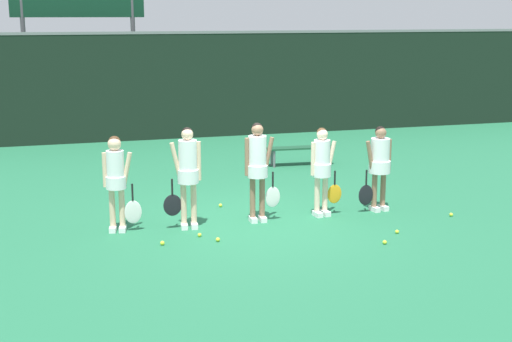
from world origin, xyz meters
name	(u,v)px	position (x,y,z in m)	size (l,w,h in m)	color
ground_plane	(255,221)	(0.00, 0.00, 0.00)	(140.00, 140.00, 0.00)	#216642
fence_windscreen	(169,85)	(0.00, 8.95, 1.59)	(60.00, 0.08, 3.15)	black
scoreboard	(78,5)	(-2.39, 10.69, 3.90)	(3.93, 0.15, 4.99)	#515156
bench_courtside	(300,150)	(2.41, 4.31, 0.39)	(1.68, 0.47, 0.46)	#19472D
player_0	(116,176)	(-2.42, 0.08, 0.97)	(0.62, 0.35, 1.64)	beige
player_1	(188,170)	(-1.23, -0.08, 1.04)	(0.66, 0.36, 1.76)	beige
player_2	(258,164)	(0.04, -0.03, 1.06)	(0.64, 0.37, 1.78)	#8C664C
player_3	(322,165)	(1.27, -0.01, 0.95)	(0.63, 0.34, 1.63)	beige
player_4	(379,161)	(2.42, 0.01, 0.95)	(0.68, 0.40, 1.61)	#8C664C
tennis_ball_0	(220,205)	(-0.37, 1.09, 0.03)	(0.07, 0.07, 0.07)	#CCE033
tennis_ball_1	(162,243)	(-1.82, -0.90, 0.04)	(0.07, 0.07, 0.07)	#CCE033
tennis_ball_2	(200,235)	(-1.15, -0.64, 0.03)	(0.07, 0.07, 0.07)	#CCE033
tennis_ball_3	(397,232)	(2.09, -1.41, 0.03)	(0.06, 0.06, 0.06)	#CCE033
tennis_ball_4	(218,240)	(-0.92, -0.97, 0.03)	(0.07, 0.07, 0.07)	#CCE033
tennis_ball_5	(385,242)	(1.63, -1.87, 0.03)	(0.07, 0.07, 0.07)	#CCE033
tennis_ball_6	(451,215)	(3.54, -0.75, 0.03)	(0.07, 0.07, 0.07)	#CCE033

